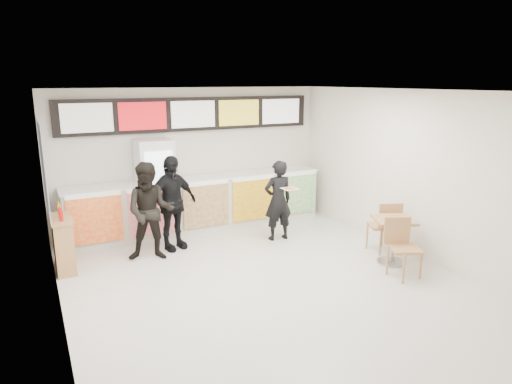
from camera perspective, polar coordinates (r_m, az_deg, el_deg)
floor at (r=7.40m, az=1.47°, el=-11.37°), size 7.00×7.00×0.00m
ceiling at (r=6.70m, az=1.64°, el=12.53°), size 7.00×7.00×0.00m
wall_back at (r=10.06m, az=-7.94°, el=4.25°), size 6.00×0.00×6.00m
wall_left at (r=6.13m, az=-24.05°, el=-3.05°), size 0.00×7.00×7.00m
wall_right at (r=8.70m, az=19.26°, el=2.10°), size 0.00×7.00×7.00m
service_counter at (r=9.88m, az=-7.00°, el=-1.41°), size 5.56×0.77×1.14m
menu_board at (r=9.86m, az=-7.96°, el=9.62°), size 5.50×0.14×0.70m
drinks_fridge at (r=9.53m, az=-12.40°, el=0.46°), size 0.70×0.67×2.00m
mirror_panel at (r=8.47m, az=-25.08°, el=2.99°), size 0.01×2.00×1.50m
customer_main at (r=9.11m, az=2.77°, el=-1.07°), size 0.61×0.42×1.62m
customer_left at (r=8.28m, az=-13.07°, el=-2.42°), size 1.04×0.92×1.77m
customer_mid at (r=8.70m, az=-10.53°, el=-1.38°), size 1.14×0.70×1.81m
pizza_slice at (r=8.65m, az=4.26°, el=0.46°), size 0.36×0.36×0.02m
cafe_table at (r=8.34m, az=16.76°, el=-4.84°), size 1.10×1.70×0.97m
condiment_ledge at (r=8.39m, az=-22.93°, el=-5.93°), size 0.34×0.83×1.10m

